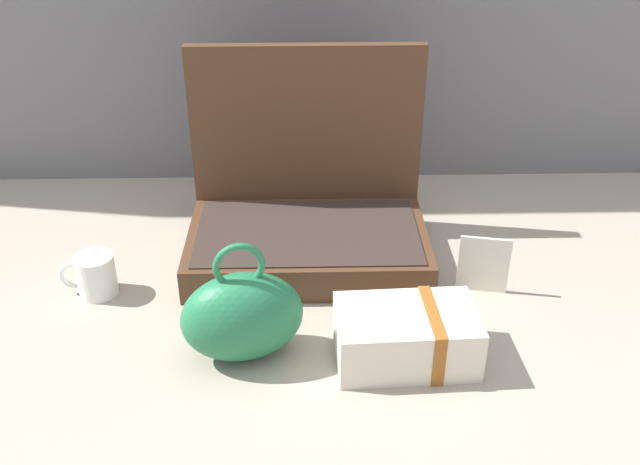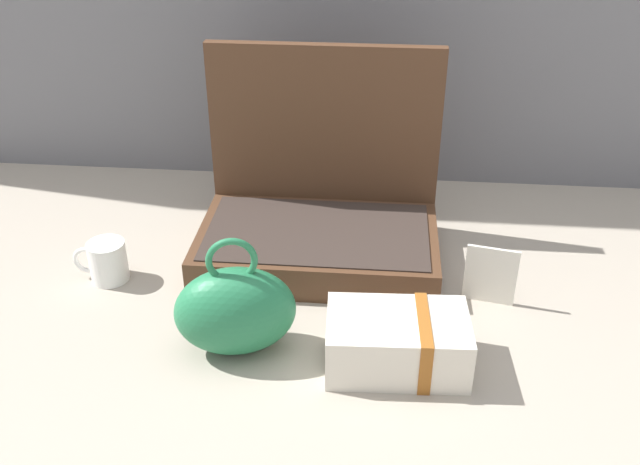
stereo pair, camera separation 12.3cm
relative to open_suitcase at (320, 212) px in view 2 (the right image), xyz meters
The scene contains 6 objects.
ground_plane 0.22m from the open_suitcase, 78.25° to the right, with size 6.00×6.00×0.00m, color #9E9384.
open_suitcase is the anchor object (origin of this frame).
teal_pouch_handbag 0.35m from the open_suitcase, 108.11° to the right, with size 0.22×0.16×0.22m.
cream_toiletry_bag 0.39m from the open_suitcase, 65.13° to the right, with size 0.24×0.15×0.10m.
coffee_mug 0.43m from the open_suitcase, 159.77° to the right, with size 0.11×0.07×0.08m.
info_card_left 0.37m from the open_suitcase, 25.31° to the right, with size 0.10×0.01×0.12m, color silver.
Camera 2 is at (0.08, -1.08, 0.79)m, focal length 40.09 mm.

